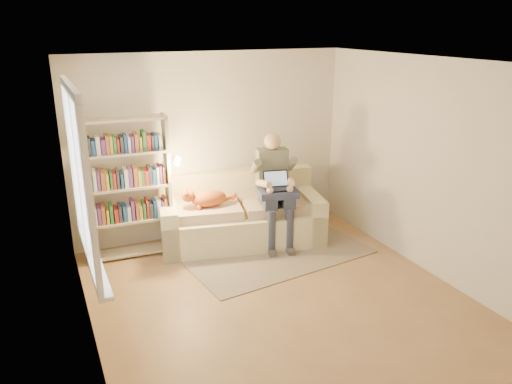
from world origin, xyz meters
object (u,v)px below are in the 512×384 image
sofa (240,218)px  bookshelf (127,182)px  laptop (278,184)px  person (274,183)px  cat (203,199)px

sofa → bookshelf: size_ratio=1.28×
sofa → laptop: bearing=-32.3°
person → laptop: (-0.01, -0.13, 0.03)m
person → bookshelf: bearing=-180.0°
sofa → bookshelf: bearing=-173.8°
cat → laptop: size_ratio=1.92×
person → sofa: bearing=160.0°
person → bookshelf: 1.96m
cat → bookshelf: (-0.95, 0.18, 0.31)m
sofa → cat: bearing=-165.2°
sofa → cat: size_ratio=3.16×
laptop → bookshelf: 1.98m
sofa → cat: sofa is taller
sofa → bookshelf: 1.66m
person → cat: person is taller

